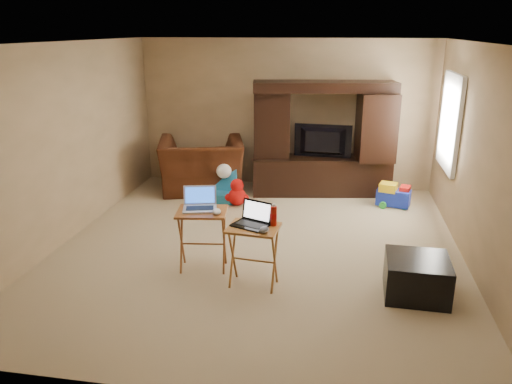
% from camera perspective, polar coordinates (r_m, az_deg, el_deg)
% --- Properties ---
extents(floor, '(5.50, 5.50, 0.00)m').
position_cam_1_polar(floor, '(6.40, 0.31, -6.26)').
color(floor, '#C8AD8A').
rests_on(floor, ground).
extents(ceiling, '(5.50, 5.50, 0.00)m').
position_cam_1_polar(ceiling, '(5.83, 0.35, 16.72)').
color(ceiling, silver).
rests_on(ceiling, ground).
extents(wall_back, '(5.00, 0.00, 5.00)m').
position_cam_1_polar(wall_back, '(8.66, 3.35, 8.90)').
color(wall_back, tan).
rests_on(wall_back, ground).
extents(wall_front, '(5.00, 0.00, 5.00)m').
position_cam_1_polar(wall_front, '(3.45, -7.25, -6.03)').
color(wall_front, tan).
rests_on(wall_front, ground).
extents(wall_left, '(0.00, 5.50, 5.50)m').
position_cam_1_polar(wall_left, '(6.85, -20.86, 5.21)').
color(wall_left, tan).
rests_on(wall_left, ground).
extents(wall_right, '(0.00, 5.50, 5.50)m').
position_cam_1_polar(wall_right, '(6.11, 24.15, 3.34)').
color(wall_right, tan).
rests_on(wall_right, ground).
extents(window_pane, '(0.00, 1.20, 1.20)m').
position_cam_1_polar(window_pane, '(7.56, 21.45, 7.44)').
color(window_pane, white).
rests_on(window_pane, ground).
extents(window_frame, '(0.06, 1.14, 1.34)m').
position_cam_1_polar(window_frame, '(7.56, 21.30, 7.45)').
color(window_frame, white).
rests_on(window_frame, ground).
extents(entertainment_center, '(2.33, 0.92, 1.85)m').
position_cam_1_polar(entertainment_center, '(8.27, 7.60, 6.03)').
color(entertainment_center, black).
rests_on(entertainment_center, floor).
extents(television, '(0.95, 0.19, 0.54)m').
position_cam_1_polar(television, '(8.23, 7.58, 5.70)').
color(television, black).
rests_on(television, entertainment_center).
extents(recliner, '(1.64, 1.52, 0.89)m').
position_cam_1_polar(recliner, '(8.49, -6.22, 3.05)').
color(recliner, '#411A0D').
rests_on(recliner, floor).
extents(child_rocker, '(0.42, 0.47, 0.53)m').
position_cam_1_polar(child_rocker, '(7.97, -3.86, 0.76)').
color(child_rocker, '#1A6A94').
rests_on(child_rocker, floor).
extents(plush_toy, '(0.39, 0.33, 0.43)m').
position_cam_1_polar(plush_toy, '(7.79, -2.18, -0.01)').
color(plush_toy, red).
rests_on(plush_toy, floor).
extents(push_toy, '(0.59, 0.48, 0.38)m').
position_cam_1_polar(push_toy, '(8.04, 15.45, -0.29)').
color(push_toy, '#162BB6').
rests_on(push_toy, floor).
extents(ottoman, '(0.66, 0.66, 0.41)m').
position_cam_1_polar(ottoman, '(5.49, 17.88, -9.22)').
color(ottoman, black).
rests_on(ottoman, floor).
extents(tray_table_left, '(0.60, 0.51, 0.71)m').
position_cam_1_polar(tray_table_left, '(5.74, -6.10, -5.49)').
color(tray_table_left, brown).
rests_on(tray_table_left, floor).
extents(tray_table_right, '(0.56, 0.47, 0.68)m').
position_cam_1_polar(tray_table_right, '(5.35, -0.29, -7.38)').
color(tray_table_right, '#A96A28').
rests_on(tray_table_right, floor).
extents(laptop_left, '(0.43, 0.38, 0.24)m').
position_cam_1_polar(laptop_left, '(5.60, -6.48, -0.87)').
color(laptop_left, '#B0B1B5').
rests_on(laptop_left, tray_table_left).
extents(laptop_right, '(0.44, 0.41, 0.24)m').
position_cam_1_polar(laptop_right, '(5.20, -0.70, -2.67)').
color(laptop_right, black).
rests_on(laptop_right, tray_table_right).
extents(mouse_left, '(0.13, 0.17, 0.06)m').
position_cam_1_polar(mouse_left, '(5.48, -4.52, -2.23)').
color(mouse_left, silver).
rests_on(mouse_left, tray_table_left).
extents(mouse_right, '(0.12, 0.16, 0.06)m').
position_cam_1_polar(mouse_right, '(5.08, 0.91, -4.31)').
color(mouse_right, '#404045').
rests_on(mouse_right, tray_table_right).
extents(water_bottle, '(0.07, 0.07, 0.21)m').
position_cam_1_polar(water_bottle, '(5.22, 2.02, -2.76)').
color(water_bottle, red).
rests_on(water_bottle, tray_table_right).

